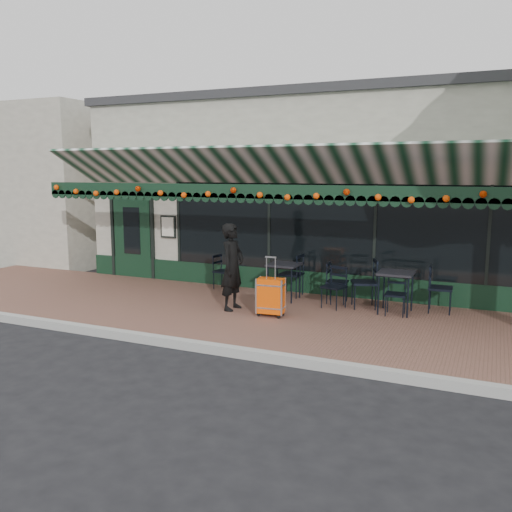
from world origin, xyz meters
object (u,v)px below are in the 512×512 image
at_px(chair_b_front, 334,287).
at_px(chair_solo, 224,272).
at_px(chair_a_front, 396,295).
at_px(chair_a_left, 364,283).
at_px(cafe_table_b, 284,267).
at_px(cafe_table_a, 396,276).
at_px(suitcase, 271,297).
at_px(chair_b_right, 337,282).
at_px(chair_b_left, 291,275).
at_px(chair_a_right, 440,289).
at_px(woman, 232,267).

height_order(chair_b_front, chair_solo, chair_b_front).
bearing_deg(chair_a_front, chair_a_left, 149.89).
xyz_separation_m(cafe_table_b, chair_a_left, (1.70, 0.02, -0.20)).
distance_m(cafe_table_a, chair_a_front, 0.37).
relative_size(suitcase, chair_b_right, 1.33).
distance_m(cafe_table_a, chair_b_left, 2.41).
height_order(cafe_table_a, chair_a_front, cafe_table_a).
height_order(suitcase, chair_b_left, suitcase).
distance_m(chair_a_right, chair_b_front, 2.04).
bearing_deg(chair_a_right, chair_b_right, 88.79).
bearing_deg(chair_a_left, chair_a_right, 78.07).
height_order(woman, chair_a_left, woman).
xyz_separation_m(cafe_table_a, chair_b_front, (-1.19, -0.11, -0.30)).
relative_size(chair_a_left, chair_a_right, 1.07).
bearing_deg(woman, cafe_table_b, -25.29).
relative_size(cafe_table_a, chair_a_right, 0.87).
xyz_separation_m(woman, chair_a_left, (2.34, 1.20, -0.36)).
bearing_deg(chair_a_right, chair_a_left, 96.36).
height_order(chair_a_right, chair_a_front, chair_a_right).
xyz_separation_m(chair_a_right, chair_b_front, (-1.98, -0.51, -0.04)).
relative_size(chair_b_left, chair_solo, 1.18).
bearing_deg(suitcase, woman, 163.38).
relative_size(woman, chair_b_right, 2.00).
bearing_deg(chair_a_left, cafe_table_b, -110.32).
bearing_deg(chair_a_front, suitcase, -157.87).
relative_size(cafe_table_b, chair_a_right, 0.84).
height_order(woman, suitcase, woman).
distance_m(suitcase, chair_b_right, 1.76).
relative_size(chair_a_front, chair_b_left, 0.83).
bearing_deg(chair_b_left, chair_solo, -89.65).
bearing_deg(cafe_table_a, woman, -161.04).
relative_size(chair_a_right, chair_solo, 1.16).
height_order(cafe_table_b, chair_b_front, chair_b_front).
height_order(chair_a_left, chair_b_left, chair_a_left).
bearing_deg(cafe_table_a, chair_solo, 171.66).
xyz_separation_m(suitcase, cafe_table_b, (-0.25, 1.34, 0.32)).
bearing_deg(chair_a_right, chair_solo, 85.01).
height_order(suitcase, chair_a_right, suitcase).
xyz_separation_m(chair_a_right, chair_a_front, (-0.75, -0.57, -0.07)).
xyz_separation_m(chair_b_left, chair_solo, (-1.69, 0.05, -0.07)).
xyz_separation_m(cafe_table_b, chair_b_front, (1.16, -0.26, -0.28)).
distance_m(chair_a_left, chair_solo, 3.40).
relative_size(suitcase, chair_b_front, 1.34).
distance_m(woman, chair_b_right, 2.26).
xyz_separation_m(woman, cafe_table_a, (2.99, 1.03, -0.13)).
height_order(suitcase, chair_solo, suitcase).
height_order(chair_a_right, chair_b_left, chair_b_left).
relative_size(woman, chair_b_front, 2.03).
xyz_separation_m(cafe_table_a, chair_a_left, (-0.65, 0.17, -0.23)).
height_order(chair_a_left, chair_a_right, chair_a_left).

